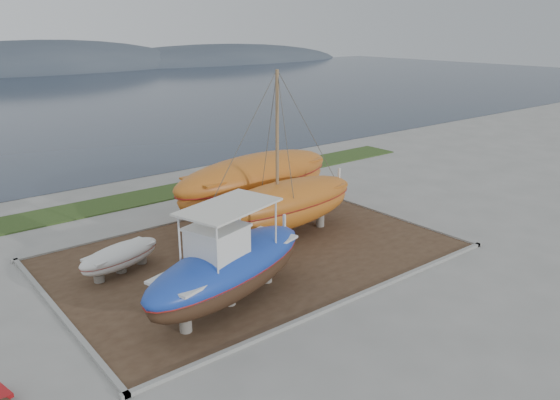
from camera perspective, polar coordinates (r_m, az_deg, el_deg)
ground at (r=23.23m, az=3.23°, el=-8.72°), size 140.00×140.00×0.00m
dirt_patch at (r=26.03m, az=-2.67°, el=-5.59°), size 18.00×12.00×0.06m
curb_frame at (r=26.02m, az=-2.68°, el=-5.49°), size 18.60×12.60×0.15m
grass_strip at (r=35.43m, az=-13.73°, el=0.37°), size 44.00×3.00×0.08m
blue_caique at (r=20.70m, az=-5.40°, el=-5.92°), size 8.71×4.79×4.00m
white_dinghy at (r=24.81m, az=-16.35°, el=-5.97°), size 4.26×2.55×1.20m
orange_sailboat at (r=26.47m, az=0.45°, el=4.47°), size 9.07×3.04×8.38m
orange_bare_hull at (r=30.18m, az=-2.54°, el=1.33°), size 10.88×4.20×3.48m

